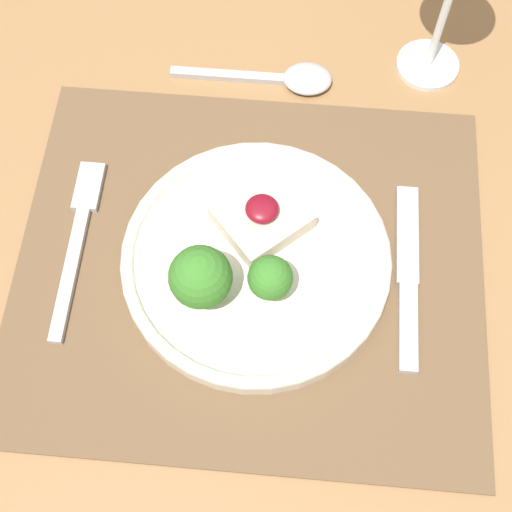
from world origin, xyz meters
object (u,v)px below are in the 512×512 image
Objects in this scene: dinner_plate at (253,260)px; knife at (408,287)px; spoon at (290,78)px; fork at (78,234)px.

knife is (0.14, -0.01, -0.01)m from dinner_plate.
knife is 1.08× the size of spoon.
spoon reaches higher than fork.
dinner_plate reaches higher than spoon.
spoon is (0.02, 0.22, -0.01)m from dinner_plate.
fork is 0.30m from knife.
fork is 0.27m from spoon.
spoon is at bearing 47.39° from fork.
fork is at bearing -134.92° from spoon.
spoon is at bearing 84.77° from dinner_plate.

